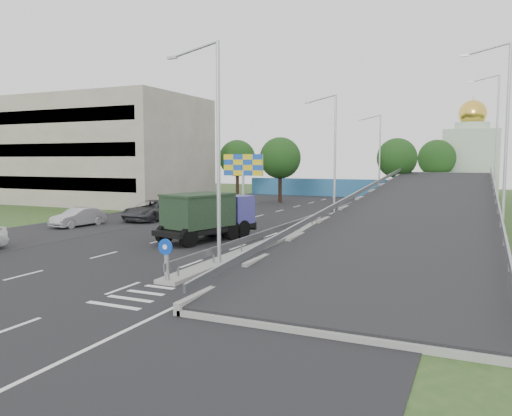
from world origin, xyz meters
The scene contains 23 objects.
ground centered at (0.00, 0.00, 0.00)m, with size 160.00×160.00×0.00m, color #2D4C1E.
road_surface centered at (-3.00, 20.00, 0.00)m, with size 26.00×90.00×0.04m, color black.
parking_strip centered at (-16.00, 20.00, 0.00)m, with size 8.00×90.00×0.05m, color black.
median centered at (0.00, 24.00, 0.10)m, with size 1.00×44.00×0.20m, color gray.
overpass_ramp centered at (7.50, 24.00, 1.75)m, with size 10.00×50.00×3.50m.
median_guardrail centered at (0.00, 24.00, 0.75)m, with size 0.09×44.00×0.71m.
sign_bollard centered at (0.00, 2.17, 1.03)m, with size 0.64×0.23×1.67m.
lamp_post_near centered at (0.11, 6.00, 5.81)m, with size 2.74×0.18×10.08m.
lamp_post_mid centered at (0.11, 26.00, 5.81)m, with size 2.74×0.18×10.08m.
lamp_post_far centered at (0.11, 46.00, 5.81)m, with size 2.74×0.18×10.08m.
beige_building centered at (-30.00, 32.00, 6.00)m, with size 24.00×14.00×12.00m, color gray.
blue_wall centered at (-4.00, 52.00, 1.20)m, with size 30.00×0.50×2.40m, color teal.
church centered at (10.00, 60.00, 5.31)m, with size 7.00×7.00×13.80m.
billboard centered at (-9.00, 28.00, 4.19)m, with size 4.00×0.24×5.50m.
tree_left_mid centered at (-10.00, 40.00, 5.18)m, with size 4.80×4.80×7.60m.
tree_median_far centered at (2.00, 48.00, 5.18)m, with size 4.80×4.80×7.60m.
tree_left_far centered at (-18.00, 45.00, 5.18)m, with size 4.80×4.80×7.60m.
tree_ramp_far centered at (6.00, 55.00, 5.18)m, with size 4.80×4.80×7.60m.
dump_truck centered at (-4.02, 12.58, 1.63)m, with size 4.10×7.07×2.94m.
parked_car_b centered at (-16.03, 14.18, 0.70)m, with size 1.49×4.26×1.40m, color #A5A3A9.
parked_car_c centered at (-13.35, 19.70, 0.82)m, with size 2.74×5.93×1.65m, color #313236.
parked_car_d centered at (-13.40, 22.51, 0.79)m, with size 2.23×5.48×1.59m, color #9D9EA5.
parked_car_e centered at (-12.96, 29.46, 0.79)m, with size 1.87×4.66×1.59m, color beige.
Camera 1 is at (11.17, -14.08, 4.95)m, focal length 35.00 mm.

